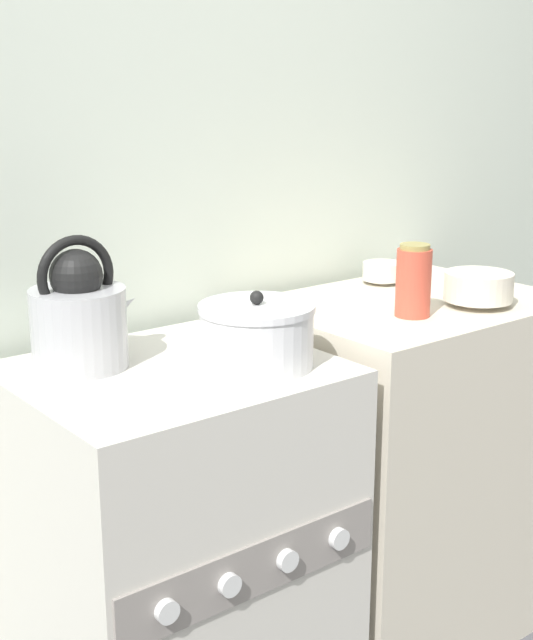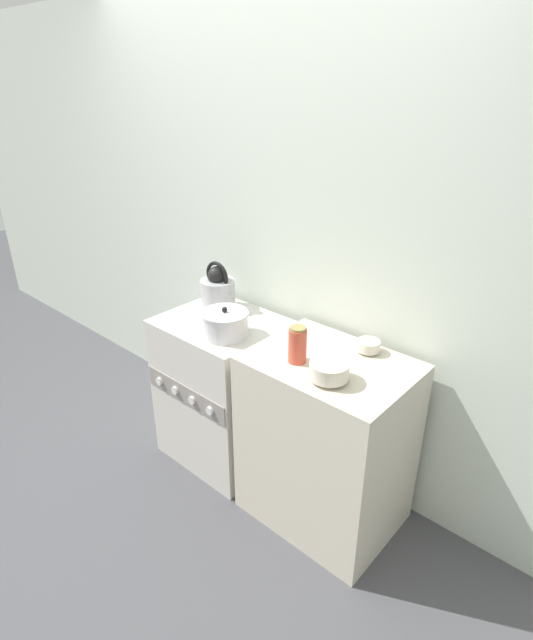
# 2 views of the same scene
# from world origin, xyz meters

# --- Properties ---
(wall_back) EXTENTS (7.00, 0.06, 2.50)m
(wall_back) POSITION_xyz_m (0.00, 0.62, 1.25)
(wall_back) COLOR silver
(wall_back) RESTS_ON ground_plane
(stove) EXTENTS (0.63, 0.57, 0.87)m
(stove) POSITION_xyz_m (0.00, 0.27, 0.43)
(stove) COLOR beige
(stove) RESTS_ON ground_plane
(counter) EXTENTS (0.73, 0.55, 0.90)m
(counter) POSITION_xyz_m (0.71, 0.27, 0.45)
(counter) COLOR beige
(counter) RESTS_ON ground_plane
(kettle) EXTENTS (0.24, 0.19, 0.27)m
(kettle) POSITION_xyz_m (-0.14, 0.39, 0.97)
(kettle) COLOR #B2B2B7
(kettle) RESTS_ON stove
(cooking_pot) EXTENTS (0.24, 0.24, 0.16)m
(cooking_pot) POSITION_xyz_m (0.14, 0.17, 0.93)
(cooking_pot) COLOR silver
(cooking_pot) RESTS_ON stove
(enamel_bowl) EXTENTS (0.17, 0.17, 0.08)m
(enamel_bowl) POSITION_xyz_m (0.79, 0.14, 0.94)
(enamel_bowl) COLOR beige
(enamel_bowl) RESTS_ON counter
(small_ceramic_bowl) EXTENTS (0.11, 0.11, 0.06)m
(small_ceramic_bowl) POSITION_xyz_m (0.79, 0.46, 0.93)
(small_ceramic_bowl) COLOR beige
(small_ceramic_bowl) RESTS_ON counter
(storage_jar) EXTENTS (0.08, 0.08, 0.17)m
(storage_jar) POSITION_xyz_m (0.60, 0.17, 0.98)
(storage_jar) COLOR #CC4C38
(storage_jar) RESTS_ON counter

